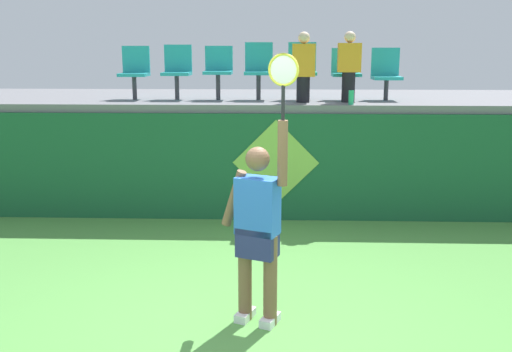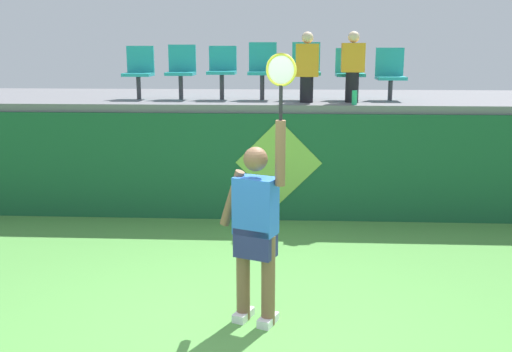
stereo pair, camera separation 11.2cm
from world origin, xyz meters
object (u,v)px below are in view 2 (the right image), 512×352
Objects in this scene: stadium_chair_4 at (306,68)px; spectator_0 at (353,66)px; water_bottle at (354,98)px; stadium_chair_1 at (181,69)px; stadium_chair_3 at (262,68)px; stadium_chair_2 at (222,69)px; stadium_chair_5 at (350,71)px; spectator_1 at (307,66)px; stadium_chair_6 at (390,72)px; tennis_player at (256,226)px; stadium_chair_0 at (139,70)px.

stadium_chair_4 is 0.80m from spectator_0.
stadium_chair_1 is (-2.67, 0.80, 0.37)m from water_bottle.
spectator_0 reaches higher than stadium_chair_3.
stadium_chair_1 is 1.02× the size of stadium_chair_2.
stadium_chair_2 is 1.04× the size of stadium_chair_5.
stadium_chair_1 is 0.66m from stadium_chair_2.
stadium_chair_6 is at bearing 18.90° from spectator_1.
stadium_chair_5 is (1.24, 4.26, 1.22)m from tennis_player.
water_bottle is 1.64m from stadium_chair_3.
stadium_chair_2 is 0.94× the size of stadium_chair_4.
spectator_1 is (-0.69, -0.05, -0.01)m from spectator_0.
tennis_player is at bearing -109.72° from water_bottle.
stadium_chair_3 is (1.98, 0.00, 0.03)m from stadium_chair_0.
stadium_chair_3 is (1.30, 0.00, 0.02)m from stadium_chair_1.
water_bottle is at bearing -128.31° from stadium_chair_6.
stadium_chair_5 reaches higher than water_bottle.
stadium_chair_6 is (2.64, 0.01, -0.05)m from stadium_chair_2.
stadium_chair_1 is 0.81× the size of spectator_0.
spectator_1 is (0.56, 3.81, 1.30)m from tennis_player.
stadium_chair_4 is (0.56, 4.26, 1.26)m from tennis_player.
stadium_chair_1 is 1.30m from stadium_chair_3.
water_bottle is 0.20× the size of spectator_0.
stadium_chair_3 is 0.85× the size of spectator_1.
stadium_chair_0 is 1.04× the size of stadium_chair_5.
stadium_chair_0 is 1.98m from stadium_chair_3.
stadium_chair_3 is at bearing 149.82° from water_bottle.
stadium_chair_1 reaches higher than stadium_chair_6.
spectator_0 reaches higher than water_bottle.
stadium_chair_2 reaches higher than stadium_chair_6.
stadium_chair_4 reaches higher than stadium_chair_3.
stadium_chair_6 is at bearing 0.16° from stadium_chair_2.
stadium_chair_1 is 0.96× the size of stadium_chair_4.
tennis_player is 4.66m from stadium_chair_1.
water_bottle is 0.25× the size of stadium_chair_0.
spectator_1 is (-0.69, 0.35, 0.43)m from water_bottle.
stadium_chair_5 is 0.63m from stadium_chair_6.
stadium_chair_4 is at bearing 179.39° from stadium_chair_5.
stadium_chair_2 is 1.33m from stadium_chair_4.
stadium_chair_2 is 0.80× the size of spectator_0.
spectator_0 reaches higher than tennis_player.
water_bottle is 0.59m from spectator_0.
tennis_player is 4.60m from stadium_chair_5.
spectator_0 reaches higher than stadium_chair_6.
stadium_chair_1 is 3.30m from stadium_chair_6.
stadium_chair_0 is at bearing 166.63° from water_bottle.
stadium_chair_5 is 0.77× the size of spectator_1.
stadium_chair_1 reaches higher than stadium_chair_2.
spectator_1 is at bearing 81.69° from tennis_player.
stadium_chair_3 is at bearing 0.07° from stadium_chair_0.
stadium_chair_2 is (0.66, -0.00, 0.00)m from stadium_chair_1.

